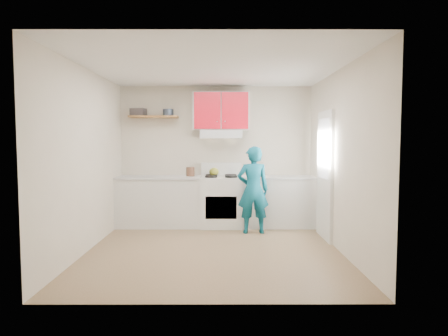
{
  "coord_description": "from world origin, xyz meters",
  "views": [
    {
      "loc": [
        0.14,
        -5.6,
        1.58
      ],
      "look_at": [
        0.15,
        0.55,
        1.15
      ],
      "focal_mm": 31.58,
      "sensor_mm": 36.0,
      "label": 1
    }
  ],
  "objects_px": {
    "kettle": "(214,172)",
    "person": "(253,190)",
    "tin": "(168,112)",
    "crock": "(190,172)",
    "stove": "(221,202)"
  },
  "relations": [
    {
      "from": "crock",
      "to": "person",
      "type": "height_order",
      "value": "person"
    },
    {
      "from": "stove",
      "to": "person",
      "type": "xyz_separation_m",
      "value": [
        0.55,
        -0.53,
        0.28
      ]
    },
    {
      "from": "kettle",
      "to": "person",
      "type": "height_order",
      "value": "person"
    },
    {
      "from": "kettle",
      "to": "person",
      "type": "relative_size",
      "value": 0.12
    },
    {
      "from": "stove",
      "to": "crock",
      "type": "height_order",
      "value": "crock"
    },
    {
      "from": "stove",
      "to": "tin",
      "type": "height_order",
      "value": "tin"
    },
    {
      "from": "tin",
      "to": "crock",
      "type": "xyz_separation_m",
      "value": [
        0.41,
        -0.07,
        -1.1
      ]
    },
    {
      "from": "kettle",
      "to": "crock",
      "type": "distance_m",
      "value": 0.44
    },
    {
      "from": "tin",
      "to": "kettle",
      "type": "relative_size",
      "value": 1.1
    },
    {
      "from": "stove",
      "to": "crock",
      "type": "bearing_deg",
      "value": 171.45
    },
    {
      "from": "tin",
      "to": "crock",
      "type": "distance_m",
      "value": 1.18
    },
    {
      "from": "stove",
      "to": "kettle",
      "type": "height_order",
      "value": "kettle"
    },
    {
      "from": "person",
      "to": "tin",
      "type": "bearing_deg",
      "value": -28.13
    },
    {
      "from": "kettle",
      "to": "crock",
      "type": "relative_size",
      "value": 0.95
    },
    {
      "from": "tin",
      "to": "stove",
      "type": "bearing_deg",
      "value": -9.09
    }
  ]
}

